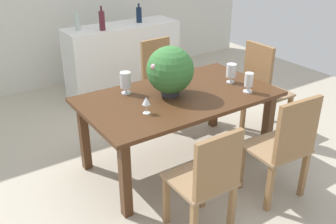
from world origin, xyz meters
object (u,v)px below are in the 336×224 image
crystal_vase_left (249,81)px  crystal_vase_center_near (126,81)px  chair_far_right (160,77)px  dining_table (179,104)px  chair_near_left (208,179)px  wine_glass (146,102)px  wine_bottle_amber (139,15)px  chair_near_right (285,144)px  flower_centerpiece (170,70)px  crystal_vase_right (231,71)px  chair_foot_end (262,86)px  kitchen_counter (123,60)px  wine_bottle_tall (78,22)px  wine_bottle_clear (102,20)px

crystal_vase_left → crystal_vase_center_near: size_ratio=0.91×
chair_far_right → dining_table: bearing=-116.5°
chair_near_left → crystal_vase_center_near: (0.02, 1.25, 0.35)m
wine_glass → wine_bottle_amber: size_ratio=0.58×
wine_glass → chair_near_right: bearing=-42.4°
flower_centerpiece → crystal_vase_right: size_ratio=2.38×
chair_near_right → chair_near_left: (-0.82, 0.01, -0.03)m
dining_table → flower_centerpiece: flower_centerpiece is taller
flower_centerpiece → chair_near_left: bearing=-109.0°
chair_near_right → chair_foot_end: chair_foot_end is taller
chair_near_right → chair_near_left: size_ratio=1.06×
chair_foot_end → crystal_vase_right: 0.60m
dining_table → crystal_vase_left: crystal_vase_left is taller
kitchen_counter → wine_bottle_amber: (0.27, -0.01, 0.60)m
crystal_vase_center_near → wine_bottle_amber: size_ratio=0.83×
chair_foot_end → crystal_vase_center_near: bearing=78.6°
crystal_vase_right → wine_glass: bearing=-172.6°
chair_far_right → wine_bottle_amber: (0.27, 0.94, 0.55)m
chair_far_right → crystal_vase_center_near: bearing=-144.4°
wine_bottle_tall → wine_bottle_amber: size_ratio=1.03×
flower_centerpiece → wine_bottle_clear: 1.73m
chair_near_left → wine_bottle_amber: wine_bottle_amber is taller
dining_table → wine_bottle_amber: bearing=70.5°
chair_far_right → flower_centerpiece: size_ratio=2.11×
wine_bottle_tall → chair_near_right: bearing=-78.2°
chair_foot_end → wine_bottle_clear: wine_bottle_clear is taller
dining_table → chair_near_left: (-0.41, -0.95, -0.13)m
chair_near_right → flower_centerpiece: (-0.47, 1.00, 0.44)m
chair_foot_end → wine_glass: chair_foot_end is taller
dining_table → wine_bottle_amber: (0.67, 1.90, 0.44)m
chair_foot_end → wine_glass: (-1.59, -0.17, 0.28)m
crystal_vase_center_near → wine_bottle_tall: 1.65m
chair_near_right → kitchen_counter: bearing=-86.4°
chair_far_right → chair_foot_end: bearing=-55.9°
chair_far_right → wine_glass: (-0.86, -1.12, 0.31)m
chair_foot_end → crystal_vase_left: chair_foot_end is taller
chair_near_left → crystal_vase_left: 1.23m
wine_bottle_tall → wine_bottle_amber: (0.87, -0.03, -0.01)m
wine_glass → wine_bottle_tall: (0.26, 2.10, 0.25)m
chair_far_right → crystal_vase_center_near: (-0.80, -0.65, 0.33)m
chair_far_right → kitchen_counter: (-0.00, 0.96, -0.05)m
crystal_vase_left → crystal_vase_center_near: bearing=147.8°
chair_foot_end → kitchen_counter: (-0.73, 1.91, -0.08)m
crystal_vase_center_near → kitchen_counter: bearing=63.6°
wine_glass → kitchen_counter: kitchen_counter is taller
flower_centerpiece → wine_bottle_amber: size_ratio=1.83×
dining_table → flower_centerpiece: size_ratio=3.92×
kitchen_counter → dining_table: bearing=-101.9°
wine_glass → kitchen_counter: 2.28m
chair_near_left → wine_bottle_tall: (0.22, 2.87, 0.58)m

